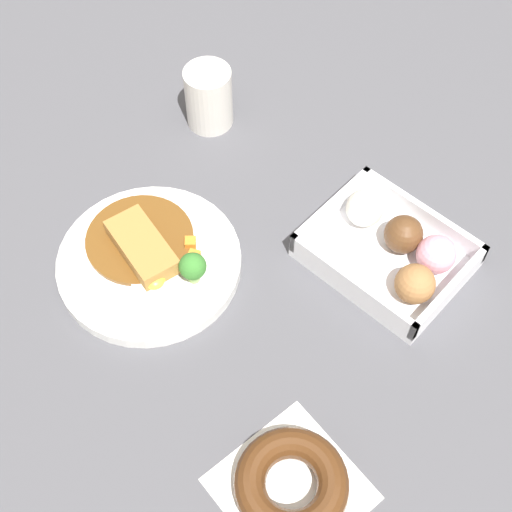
% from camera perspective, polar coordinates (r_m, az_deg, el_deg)
% --- Properties ---
extents(ground_plane, '(1.60, 1.60, 0.00)m').
position_cam_1_polar(ground_plane, '(0.91, -0.95, -2.06)').
color(ground_plane, '#4C4C51').
extents(curry_plate, '(0.23, 0.23, 0.06)m').
position_cam_1_polar(curry_plate, '(0.92, -8.40, -0.26)').
color(curry_plate, white).
rests_on(curry_plate, ground_plane).
extents(donut_box, '(0.19, 0.15, 0.06)m').
position_cam_1_polar(donut_box, '(0.92, 10.90, 0.48)').
color(donut_box, white).
rests_on(donut_box, ground_plane).
extents(chocolate_ring_donut, '(0.16, 0.16, 0.04)m').
position_cam_1_polar(chocolate_ring_donut, '(0.79, 2.81, -17.55)').
color(chocolate_ring_donut, white).
rests_on(chocolate_ring_donut, ground_plane).
extents(coffee_mug, '(0.07, 0.07, 0.09)m').
position_cam_1_polar(coffee_mug, '(1.05, -3.76, 12.39)').
color(coffee_mug, silver).
rests_on(coffee_mug, ground_plane).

